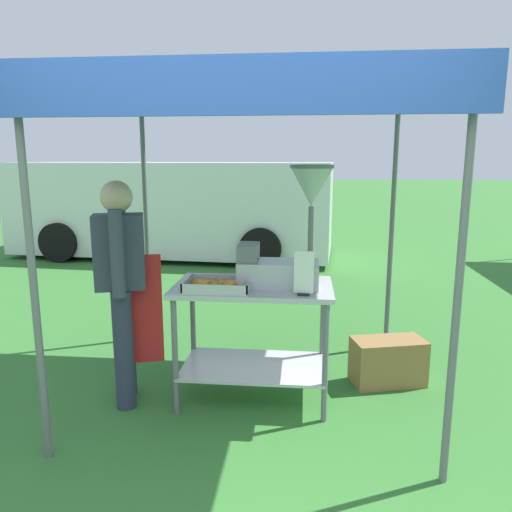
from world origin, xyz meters
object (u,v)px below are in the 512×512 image
(donut_cart, at_px, (253,317))
(donut_fryer, at_px, (290,237))
(menu_sign, at_px, (304,276))
(van_white, at_px, (175,207))
(supply_crate, at_px, (388,361))
(donut_tray, at_px, (218,285))
(stall_canopy, at_px, (255,100))
(vendor, at_px, (122,282))

(donut_cart, height_order, donut_fryer, donut_fryer)
(donut_cart, distance_m, menu_sign, 0.57)
(menu_sign, relative_size, van_white, 0.05)
(donut_fryer, xyz_separation_m, supply_crate, (0.78, 0.38, -1.04))
(donut_cart, bearing_deg, donut_tray, -148.91)
(stall_canopy, distance_m, menu_sign, 1.24)
(supply_crate, bearing_deg, vendor, -166.20)
(donut_cart, relative_size, donut_fryer, 1.33)
(donut_cart, xyz_separation_m, donut_tray, (-0.23, -0.14, 0.27))
(supply_crate, bearing_deg, donut_cart, -160.82)
(donut_tray, distance_m, menu_sign, 0.60)
(stall_canopy, bearing_deg, donut_fryer, -24.89)
(vendor, height_order, supply_crate, vendor)
(menu_sign, bearing_deg, supply_crate, 41.34)
(donut_tray, bearing_deg, donut_fryer, 13.86)
(donut_cart, height_order, vendor, vendor)
(donut_fryer, xyz_separation_m, vendor, (-1.17, -0.10, -0.32))
(menu_sign, bearing_deg, stall_canopy, 136.81)
(stall_canopy, distance_m, vendor, 1.56)
(stall_canopy, height_order, menu_sign, stall_canopy)
(donut_cart, xyz_separation_m, van_white, (-2.01, 5.40, 0.25))
(donut_fryer, distance_m, vendor, 1.22)
(stall_canopy, xyz_separation_m, menu_sign, (0.36, -0.33, -1.14))
(supply_crate, bearing_deg, stall_canopy, -165.84)
(donut_fryer, relative_size, van_white, 0.15)
(donut_cart, distance_m, donut_tray, 0.38)
(stall_canopy, distance_m, supply_crate, 2.23)
(stall_canopy, xyz_separation_m, supply_crate, (1.03, 0.26, -1.96))
(menu_sign, relative_size, supply_crate, 0.48)
(vendor, distance_m, supply_crate, 2.14)
(stall_canopy, height_order, vendor, stall_canopy)
(donut_fryer, bearing_deg, donut_cart, 175.68)
(donut_cart, distance_m, donut_fryer, 0.64)
(stall_canopy, bearing_deg, donut_cart, -90.00)
(donut_tray, xyz_separation_m, van_white, (-1.78, 5.53, -0.02))
(stall_canopy, xyz_separation_m, donut_fryer, (0.25, -0.12, -0.92))
(donut_tray, relative_size, vendor, 0.28)
(stall_canopy, distance_m, donut_tray, 1.29)
(stall_canopy, relative_size, donut_fryer, 2.96)
(menu_sign, bearing_deg, donut_cart, 146.50)
(donut_tray, height_order, vendor, vendor)
(donut_fryer, relative_size, vendor, 0.52)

